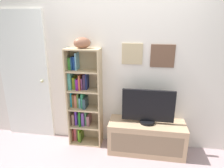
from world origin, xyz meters
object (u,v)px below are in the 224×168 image
bookshelf (82,100)px  television (148,107)px  tv_stand (146,137)px  football (82,43)px  door (25,77)px

bookshelf → television: bearing=-6.3°
bookshelf → tv_stand: size_ratio=1.37×
football → door: size_ratio=0.12×
football → tv_stand: (0.97, -0.08, -1.38)m
television → door: size_ratio=0.36×
bookshelf → tv_stand: bookshelf is taller
bookshelf → tv_stand: (1.02, -0.11, -0.50)m
bookshelf → tv_stand: 1.14m
bookshelf → door: 1.03m
television → door: door is taller
tv_stand → television: (0.00, 0.00, 0.50)m
football → tv_stand: size_ratio=0.21×
bookshelf → television: size_ratio=2.07×
bookshelf → television: 1.02m
football → door: (-1.03, 0.10, -0.58)m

